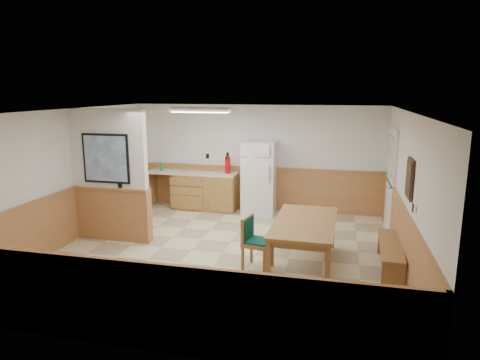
% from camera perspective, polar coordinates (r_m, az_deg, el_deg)
% --- Properties ---
extents(ground, '(6.00, 6.00, 0.00)m').
position_cam_1_polar(ground, '(7.72, -2.30, -9.67)').
color(ground, beige).
rests_on(ground, ground).
extents(ceiling, '(6.00, 6.00, 0.02)m').
position_cam_1_polar(ceiling, '(7.18, -2.47, 9.21)').
color(ceiling, white).
rests_on(ceiling, back_wall).
extents(back_wall, '(6.00, 0.02, 2.50)m').
position_cam_1_polar(back_wall, '(10.22, 2.11, 2.98)').
color(back_wall, white).
rests_on(back_wall, ground).
extents(right_wall, '(0.02, 6.00, 2.50)m').
position_cam_1_polar(right_wall, '(7.17, 21.40, -1.71)').
color(right_wall, white).
rests_on(right_wall, ground).
extents(left_wall, '(0.02, 6.00, 2.50)m').
position_cam_1_polar(left_wall, '(8.63, -21.95, 0.45)').
color(left_wall, white).
rests_on(left_wall, ground).
extents(wainscot_back, '(6.00, 0.04, 1.00)m').
position_cam_1_polar(wainscot_back, '(10.34, 2.05, -1.14)').
color(wainscot_back, '#B66E49').
rests_on(wainscot_back, ground).
extents(wainscot_right, '(0.04, 6.00, 1.00)m').
position_cam_1_polar(wainscot_right, '(7.37, 20.80, -7.38)').
color(wainscot_right, '#B66E49').
rests_on(wainscot_right, ground).
extents(wainscot_left, '(0.04, 6.00, 1.00)m').
position_cam_1_polar(wainscot_left, '(8.79, -21.47, -4.35)').
color(wainscot_left, '#B66E49').
rests_on(wainscot_left, ground).
extents(partition_wall, '(1.50, 0.20, 2.50)m').
position_cam_1_polar(partition_wall, '(8.40, -16.99, 0.37)').
color(partition_wall, white).
rests_on(partition_wall, ground).
extents(kitchen_counter, '(2.20, 0.61, 1.00)m').
position_cam_1_polar(kitchen_counter, '(10.37, -4.84, -1.37)').
color(kitchen_counter, '#AD843D').
rests_on(kitchen_counter, ground).
extents(exterior_door, '(0.07, 1.02, 2.15)m').
position_cam_1_polar(exterior_door, '(9.05, 19.44, -0.15)').
color(exterior_door, silver).
rests_on(exterior_door, ground).
extents(kitchen_window, '(0.80, 0.04, 1.00)m').
position_cam_1_polar(kitchen_window, '(10.75, -9.00, 4.90)').
color(kitchen_window, silver).
rests_on(kitchen_window, back_wall).
extents(wall_painting, '(0.04, 0.50, 0.60)m').
position_cam_1_polar(wall_painting, '(6.82, 21.66, 0.17)').
color(wall_painting, '#2F1E13').
rests_on(wall_painting, right_wall).
extents(fluorescent_fixture, '(1.20, 0.30, 0.09)m').
position_cam_1_polar(fluorescent_fixture, '(8.66, -5.30, 9.28)').
color(fluorescent_fixture, silver).
rests_on(fluorescent_fixture, ceiling).
extents(refrigerator, '(0.76, 0.73, 1.69)m').
position_cam_1_polar(refrigerator, '(9.91, 2.57, 0.30)').
color(refrigerator, white).
rests_on(refrigerator, ground).
extents(dining_table, '(1.01, 1.97, 0.75)m').
position_cam_1_polar(dining_table, '(7.08, 8.60, -6.12)').
color(dining_table, '#986037').
rests_on(dining_table, ground).
extents(dining_bench, '(0.41, 1.56, 0.45)m').
position_cam_1_polar(dining_bench, '(7.28, 19.42, -8.83)').
color(dining_bench, '#986037').
rests_on(dining_bench, ground).
extents(dining_chair, '(0.66, 0.50, 0.85)m').
position_cam_1_polar(dining_chair, '(6.96, 1.73, -7.77)').
color(dining_chair, '#986037').
rests_on(dining_chair, ground).
extents(fire_extinguisher, '(0.14, 0.14, 0.50)m').
position_cam_1_polar(fire_extinguisher, '(10.09, -1.66, 2.12)').
color(fire_extinguisher, '#BA090C').
rests_on(fire_extinguisher, kitchen_counter).
extents(soap_bottle, '(0.08, 0.08, 0.20)m').
position_cam_1_polar(soap_bottle, '(10.60, -10.45, 1.74)').
color(soap_bottle, '#17823B').
rests_on(soap_bottle, kitchen_counter).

